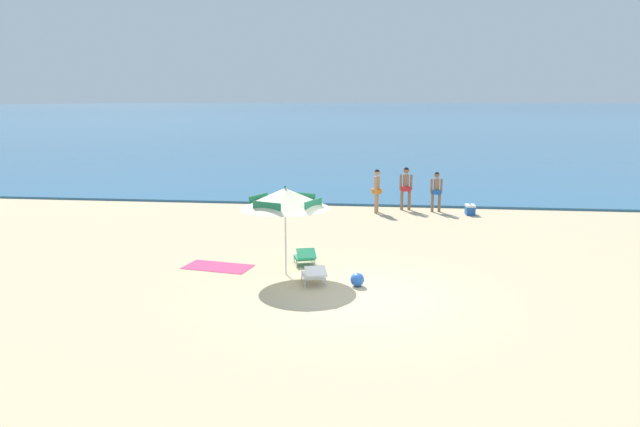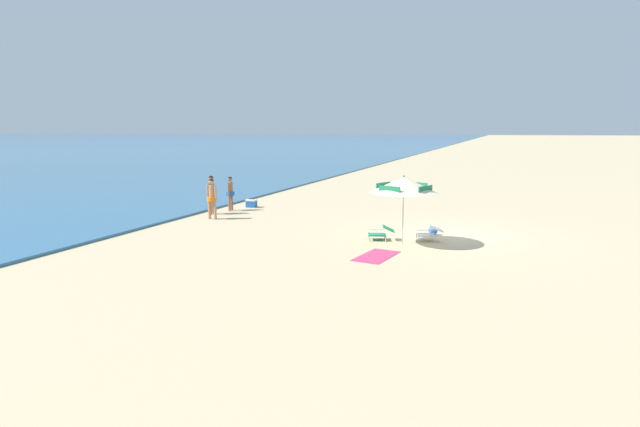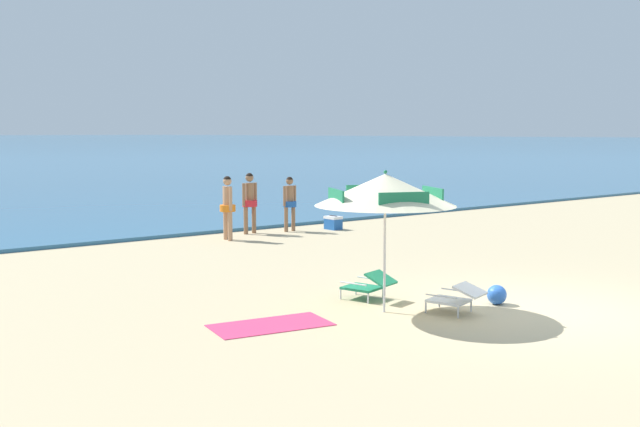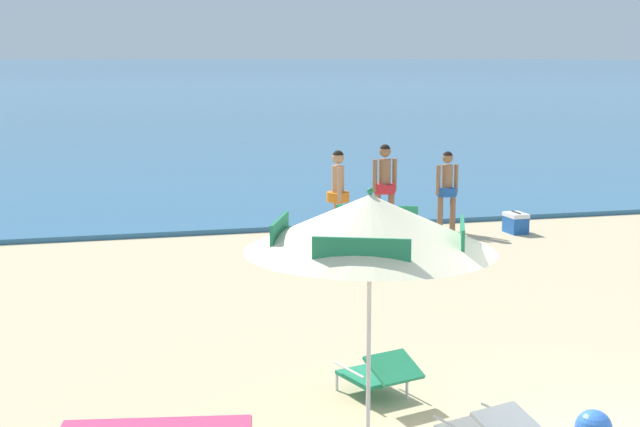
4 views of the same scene
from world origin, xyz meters
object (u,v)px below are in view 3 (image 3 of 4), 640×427
object	(u,v)px
beach_umbrella_striped_main	(385,190)
beach_towel	(271,325)
beach_ball	(497,295)
lounge_chair_beside_umbrella	(369,284)
lounge_chair_under_umbrella	(456,297)
person_wading_in	(250,199)
person_standing_near_shore	(228,203)
person_standing_beside	(290,200)
cooler_box	(333,223)

from	to	relation	value
beach_umbrella_striped_main	beach_towel	xyz separation A→B (m)	(-1.94, 0.42, -1.99)
beach_umbrella_striped_main	beach_ball	xyz separation A→B (m)	(1.88, -0.76, -1.83)
lounge_chair_beside_umbrella	beach_ball	distance (m)	2.19
lounge_chair_under_umbrella	beach_towel	world-z (taller)	lounge_chair_under_umbrella
beach_towel	person_wading_in	bearing A→B (deg)	59.60
person_standing_near_shore	person_wading_in	distance (m)	1.38
lounge_chair_beside_umbrella	person_standing_near_shore	size ratio (longest dim) A/B	0.57
lounge_chair_beside_umbrella	beach_ball	xyz separation A→B (m)	(1.51, -1.58, -0.11)
beach_umbrella_striped_main	lounge_chair_beside_umbrella	distance (m)	1.94
person_standing_near_shore	lounge_chair_beside_umbrella	bearing A→B (deg)	-102.68
person_standing_beside	beach_ball	size ratio (longest dim) A/B	4.83
beach_umbrella_striped_main	lounge_chair_beside_umbrella	world-z (taller)	beach_umbrella_striped_main
cooler_box	beach_umbrella_striped_main	bearing A→B (deg)	-123.91
person_standing_beside	person_wading_in	bearing A→B (deg)	166.51
lounge_chair_under_umbrella	person_standing_beside	world-z (taller)	person_standing_beside
lounge_chair_beside_umbrella	lounge_chair_under_umbrella	bearing A→B (deg)	-73.99
person_wading_in	beach_towel	world-z (taller)	person_wading_in
cooler_box	beach_towel	distance (m)	11.28
lounge_chair_beside_umbrella	person_standing_near_shore	bearing A→B (deg)	77.32
beach_umbrella_striped_main	person_wading_in	distance (m)	9.96
beach_umbrella_striped_main	person_wading_in	xyz separation A→B (m)	(3.30, 9.34, -0.98)
person_standing_near_shore	lounge_chair_under_umbrella	bearing A→B (deg)	-97.83
person_standing_beside	beach_ball	distance (m)	10.19
person_standing_near_shore	beach_towel	distance (m)	9.20
lounge_chair_beside_umbrella	person_standing_beside	distance (m)	9.23
lounge_chair_beside_umbrella	person_wading_in	distance (m)	9.04
lounge_chair_beside_umbrella	person_standing_beside	bearing A→B (deg)	63.42
lounge_chair_under_umbrella	person_standing_beside	xyz separation A→B (m)	(3.66, 9.84, 0.66)
lounge_chair_under_umbrella	person_wading_in	xyz separation A→B (m)	(2.46, 10.13, 0.74)
beach_umbrella_striped_main	person_standing_near_shore	bearing A→B (deg)	76.10
lounge_chair_under_umbrella	cooler_box	world-z (taller)	lounge_chair_under_umbrella
cooler_box	beach_ball	xyz separation A→B (m)	(-3.91, -9.39, -0.04)
person_standing_near_shore	beach_ball	world-z (taller)	person_standing_near_shore
person_standing_beside	lounge_chair_under_umbrella	bearing A→B (deg)	-110.40
beach_towel	lounge_chair_beside_umbrella	bearing A→B (deg)	9.78
lounge_chair_under_umbrella	cooler_box	distance (m)	10.64
lounge_chair_beside_umbrella	beach_towel	size ratio (longest dim) A/B	0.55
person_standing_near_shore	cooler_box	xyz separation A→B (m)	(3.67, 0.02, -0.80)
person_standing_near_shore	cooler_box	distance (m)	3.76
person_standing_beside	cooler_box	world-z (taller)	person_standing_beside
lounge_chair_beside_umbrella	person_wading_in	size ratio (longest dim) A/B	0.57
person_standing_beside	beach_ball	xyz separation A→B (m)	(-2.61, -9.82, -0.77)
cooler_box	lounge_chair_beside_umbrella	bearing A→B (deg)	-124.77
person_standing_near_shore	beach_ball	size ratio (longest dim) A/B	5.20
person_wading_in	beach_umbrella_striped_main	bearing A→B (deg)	-109.43
person_standing_beside	lounge_chair_beside_umbrella	bearing A→B (deg)	-116.58
lounge_chair_beside_umbrella	person_standing_near_shore	distance (m)	8.01
beach_ball	person_standing_beside	bearing A→B (deg)	75.09
cooler_box	beach_towel	bearing A→B (deg)	-133.32
beach_ball	lounge_chair_under_umbrella	bearing A→B (deg)	-178.63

